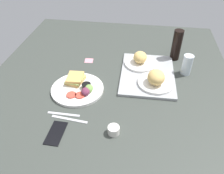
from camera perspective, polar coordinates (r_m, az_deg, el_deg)
The scene contains 12 objects.
ground_plane at distance 133.10cm, azimuth -1.15°, elevation -1.19°, with size 190.00×150.00×3.00cm, color #383D38.
serving_tray at distance 144.77cm, azimuth 8.89°, elevation 3.20°, with size 45.00×33.00×1.60cm, color #9EA0A3.
bread_plate_near at distance 151.14cm, azimuth 7.12°, elevation 6.73°, with size 21.27×21.27×8.41cm.
bread_plate_far at distance 133.98cm, azimuth 11.01°, elevation 1.87°, with size 21.42×21.42×9.33cm.
plate_with_salad at distance 132.69cm, azimuth -8.46°, elevation -0.08°, with size 30.22×30.22×5.40cm.
drinking_glass at distance 149.22cm, azimuth 18.35°, elevation 5.35°, with size 6.19×6.19×12.87cm, color silver.
soda_bottle at distance 160.92cm, azimuth 15.94°, elevation 10.12°, with size 6.40×6.40×21.00cm, color black.
espresso_cup at distance 107.86cm, azimuth 0.40°, elevation -10.78°, with size 5.60×5.60×4.00cm, color silver.
fork at distance 119.95cm, azimuth -12.07°, elevation -6.65°, with size 17.00×1.40×0.50cm, color #B7B7BC.
knife at distance 116.86cm, azimuth -10.65°, elevation -7.93°, with size 19.00×1.40×0.50cm, color #B7B7BC.
cell_phone at distance 112.11cm, azimuth -13.92°, elevation -11.08°, with size 14.40×7.20×0.80cm, color black.
sticky_note at distance 158.47cm, azimuth -5.82°, elevation 6.63°, with size 5.60×5.60×0.12cm, color pink.
Camera 1 is at (100.24, 17.43, 84.31)cm, focal length 36.37 mm.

